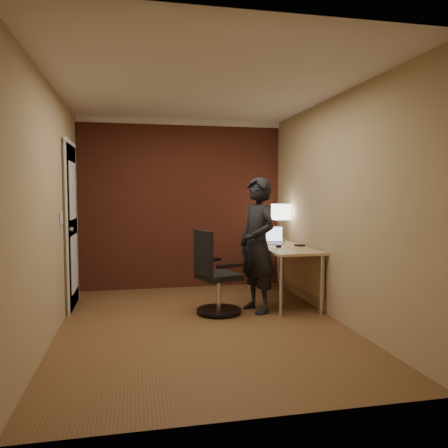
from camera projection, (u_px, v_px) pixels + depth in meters
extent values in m
plane|color=brown|center=(203.00, 325.00, 4.70)|extent=(4.00, 4.00, 0.00)
plane|color=white|center=(202.00, 89.00, 4.52)|extent=(4.00, 4.00, 0.00)
plane|color=tan|center=(182.00, 204.00, 6.56)|extent=(3.00, 0.00, 3.00)
plane|color=tan|center=(253.00, 221.00, 2.66)|extent=(3.00, 0.00, 3.00)
plane|color=tan|center=(52.00, 210.00, 4.31)|extent=(0.00, 4.00, 4.00)
plane|color=tan|center=(334.00, 208.00, 4.91)|extent=(0.00, 4.00, 4.00)
cube|color=brown|center=(182.00, 204.00, 6.53)|extent=(2.98, 0.06, 2.50)
cube|color=silver|center=(181.00, 123.00, 6.44)|extent=(3.00, 0.08, 0.08)
cube|color=silver|center=(252.00, 19.00, 2.61)|extent=(3.00, 0.08, 0.08)
cube|color=silver|center=(53.00, 86.00, 4.23)|extent=(0.08, 4.00, 0.08)
cube|color=silver|center=(332.00, 99.00, 4.82)|extent=(0.08, 4.00, 0.08)
cube|color=silver|center=(71.00, 227.00, 5.40)|extent=(0.05, 0.82, 2.02)
cube|color=silver|center=(72.00, 227.00, 5.41)|extent=(0.02, 0.92, 2.12)
cylinder|color=silver|center=(71.00, 229.00, 5.09)|extent=(0.05, 0.05, 0.05)
cube|color=silver|center=(61.00, 218.00, 4.75)|extent=(0.02, 0.08, 0.12)
cube|color=tan|center=(282.00, 247.00, 5.70)|extent=(0.60, 1.50, 0.03)
cube|color=tan|center=(302.00, 268.00, 5.78)|extent=(0.02, 1.38, 0.54)
cylinder|color=silver|center=(281.00, 287.00, 5.00)|extent=(0.04, 0.04, 0.70)
cylinder|color=silver|center=(249.00, 267.00, 6.35)|extent=(0.04, 0.04, 0.70)
cylinder|color=silver|center=(321.00, 285.00, 5.10)|extent=(0.04, 0.04, 0.70)
cylinder|color=silver|center=(282.00, 265.00, 6.45)|extent=(0.04, 0.04, 0.70)
cube|color=silver|center=(281.00, 241.00, 6.19)|extent=(0.11, 0.11, 0.01)
cylinder|color=silver|center=(281.00, 230.00, 6.18)|extent=(0.01, 0.01, 0.30)
cube|color=white|center=(281.00, 212.00, 6.16)|extent=(0.22, 0.22, 0.22)
cube|color=silver|center=(272.00, 243.00, 5.93)|extent=(0.37, 0.30, 0.01)
cube|color=silver|center=(271.00, 234.00, 6.04)|extent=(0.33, 0.13, 0.22)
cube|color=#B2CCF2|center=(271.00, 234.00, 6.03)|extent=(0.30, 0.11, 0.19)
cube|color=gray|center=(272.00, 243.00, 5.92)|extent=(0.30, 0.19, 0.00)
cube|color=black|center=(278.00, 246.00, 5.58)|extent=(0.08, 0.11, 0.03)
cube|color=black|center=(300.00, 245.00, 5.68)|extent=(0.13, 0.14, 0.02)
cylinder|color=black|center=(219.00, 310.00, 5.15)|extent=(0.53, 0.53, 0.03)
cylinder|color=silver|center=(219.00, 294.00, 5.14)|extent=(0.06, 0.06, 0.40)
cube|color=black|center=(219.00, 276.00, 5.13)|extent=(0.55, 0.55, 0.07)
cube|color=black|center=(203.00, 253.00, 5.00)|extent=(0.17, 0.39, 0.52)
cube|color=black|center=(209.00, 260.00, 5.32)|extent=(0.32, 0.15, 0.04)
cube|color=black|center=(230.00, 266.00, 4.90)|extent=(0.32, 0.15, 0.04)
imported|color=black|center=(257.00, 245.00, 5.20)|extent=(0.55, 0.68, 1.61)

